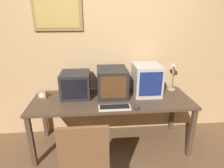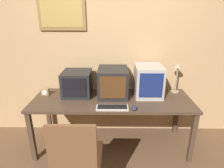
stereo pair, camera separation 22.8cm
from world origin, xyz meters
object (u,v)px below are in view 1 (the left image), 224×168
(monitor_center, at_px, (112,82))
(desk_clock, at_px, (42,94))
(keyboard_main, at_px, (115,107))
(desk_lamp, at_px, (173,70))
(monitor_left, at_px, (76,84))
(mouse_near_keyboard, at_px, (136,107))
(office_chair, at_px, (86,168))
(monitor_right, at_px, (147,80))

(monitor_center, height_order, desk_clock, monitor_center)
(monitor_center, bearing_deg, keyboard_main, -90.53)
(monitor_center, distance_m, desk_lamp, 0.92)
(monitor_left, distance_m, mouse_near_keyboard, 0.88)
(mouse_near_keyboard, height_order, desk_lamp, desk_lamp)
(mouse_near_keyboard, distance_m, office_chair, 0.89)
(monitor_center, height_order, desk_lamp, desk_lamp)
(desk_lamp, relative_size, office_chair, 0.43)
(monitor_left, bearing_deg, desk_lamp, 4.22)
(monitor_right, bearing_deg, monitor_left, 179.50)
(desk_lamp, distance_m, office_chair, 1.77)
(monitor_center, xyz_separation_m, office_chair, (-0.33, -0.99, -0.50))
(desk_clock, relative_size, office_chair, 0.10)
(monitor_right, relative_size, desk_lamp, 0.99)
(desk_lamp, height_order, office_chair, desk_lamp)
(mouse_near_keyboard, relative_size, office_chair, 0.12)
(monitor_left, xyz_separation_m, monitor_center, (0.49, -0.01, 0.02))
(monitor_left, relative_size, monitor_right, 0.94)
(monitor_left, relative_size, mouse_near_keyboard, 3.36)
(monitor_right, bearing_deg, office_chair, -129.32)
(keyboard_main, distance_m, office_chair, 0.75)
(mouse_near_keyboard, bearing_deg, office_chair, -135.77)
(desk_clock, bearing_deg, mouse_near_keyboard, -18.63)
(monitor_left, height_order, office_chair, monitor_left)
(monitor_left, distance_m, keyboard_main, 0.66)
(desk_clock, bearing_deg, monitor_center, 0.59)
(mouse_near_keyboard, bearing_deg, monitor_left, 150.33)
(monitor_center, height_order, monitor_right, monitor_right)
(monitor_center, relative_size, mouse_near_keyboard, 3.84)
(monitor_left, relative_size, office_chair, 0.41)
(monitor_left, xyz_separation_m, keyboard_main, (0.49, -0.42, -0.16))
(mouse_near_keyboard, height_order, desk_clock, desk_clock)
(desk_clock, distance_m, desk_lamp, 1.87)
(monitor_right, bearing_deg, desk_clock, -179.41)
(keyboard_main, xyz_separation_m, desk_lamp, (0.91, 0.52, 0.29))
(keyboard_main, height_order, mouse_near_keyboard, mouse_near_keyboard)
(mouse_near_keyboard, distance_m, desk_lamp, 0.88)
(monitor_right, distance_m, desk_clock, 1.43)
(keyboard_main, height_order, desk_lamp, desk_lamp)
(keyboard_main, xyz_separation_m, desk_clock, (-0.94, 0.39, 0.04))
(monitor_left, distance_m, office_chair, 1.13)
(monitor_center, relative_size, keyboard_main, 1.18)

